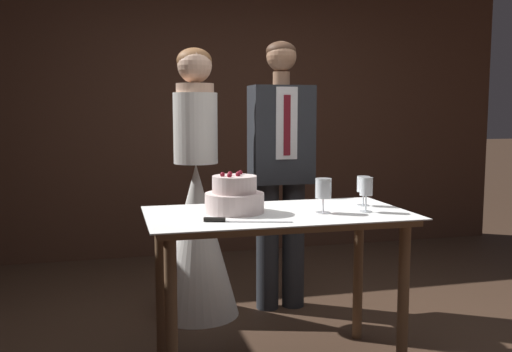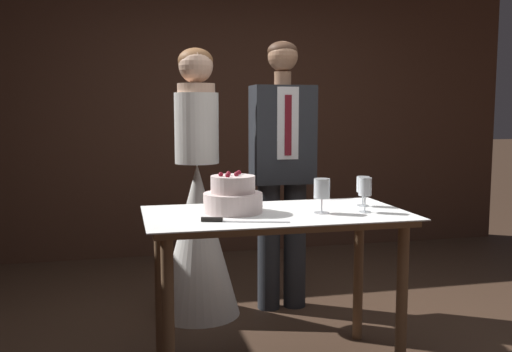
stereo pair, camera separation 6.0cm
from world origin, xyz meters
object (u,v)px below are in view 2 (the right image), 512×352
tiered_cake (233,196)px  groom (282,163)px  bride (198,218)px  wine_glass_middle (322,190)px  wine_glass_far (363,185)px  cake_table (276,234)px  cake_knife (228,220)px  wine_glass_near (365,188)px

tiered_cake → groom: bearing=59.2°
tiered_cake → bride: 0.87m
wine_glass_middle → wine_glass_far: size_ratio=1.09×
cake_table → wine_glass_middle: (0.22, -0.07, 0.23)m
tiered_cake → wine_glass_middle: bearing=-16.2°
tiered_cake → cake_knife: bearing=-106.6°
cake_knife → wine_glass_near: wine_glass_near is taller
tiered_cake → wine_glass_far: size_ratio=1.86×
cake_table → groom: size_ratio=0.74×
groom → wine_glass_middle: bearing=-94.1°
groom → wine_glass_far: bearing=-74.6°
tiered_cake → groom: groom is taller
cake_knife → bride: bride is taller
cake_knife → wine_glass_near: 0.73m
cake_knife → wine_glass_middle: bearing=29.8°
wine_glass_near → bride: (-0.72, 0.98, -0.31)m
wine_glass_far → groom: bearing=105.4°
cake_table → groom: 0.96m
wine_glass_near → bride: size_ratio=0.10×
wine_glass_middle → wine_glass_far: bearing=27.8°
cake_knife → groom: groom is taller
tiered_cake → groom: 0.97m
wine_glass_near → groom: 0.99m
wine_glass_near → bride: bearing=126.2°
wine_glass_far → groom: 0.83m
cake_table → wine_glass_far: wine_glass_far is taller
wine_glass_far → groom: (-0.22, 0.80, 0.05)m
bride → cake_table: bearing=-72.2°
cake_table → wine_glass_far: 0.56m
wine_glass_middle → groom: 0.96m
cake_table → bride: bearing=107.8°
wine_glass_near → wine_glass_far: 0.19m
cake_table → wine_glass_middle: wine_glass_middle is taller
tiered_cake → cake_table: bearing=-13.5°
tiered_cake → wine_glass_near: bearing=-13.1°
bride → cake_knife: bearing=-89.9°
wine_glass_near → groom: groom is taller
wine_glass_middle → bride: bride is taller
cake_knife → tiered_cake: bearing=90.5°
cake_knife → groom: bearing=79.1°
cake_table → groom: bearing=72.2°
bride → groom: (0.57, -0.00, 0.34)m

